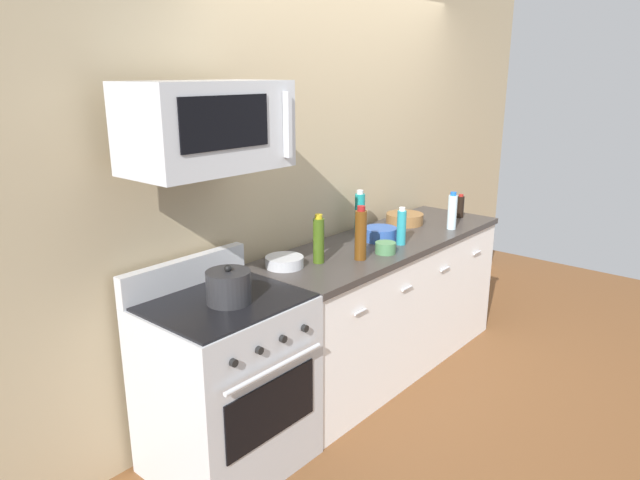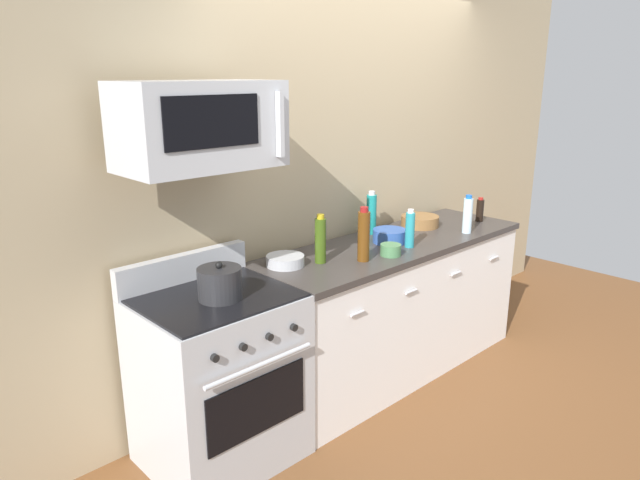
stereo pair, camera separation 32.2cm
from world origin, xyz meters
The scene contains 16 objects.
ground_plane centered at (0.00, 0.00, 0.00)m, with size 6.17×6.17×0.00m, color brown.
back_wall centered at (0.00, 0.41, 1.35)m, with size 5.14×0.10×2.70m, color tan.
counter_unit centered at (0.00, 0.00, 0.46)m, with size 2.05×0.66×0.92m.
range_oven centered at (-1.40, 0.00, 0.47)m, with size 0.76×0.69×1.07m.
microwave centered at (-1.40, 0.05, 1.75)m, with size 0.74×0.44×0.40m.
bottle_dish_soap centered at (-0.04, -0.14, 1.04)m, with size 0.06×0.06×0.24m.
bottle_wine_amber centered at (-0.45, -0.13, 1.07)m, with size 0.07×0.07×0.32m.
bottle_olive_oil centered at (-0.66, 0.02, 1.06)m, with size 0.07×0.07×0.29m.
bottle_soy_sauce_dark centered at (0.86, -0.09, 1.00)m, with size 0.05×0.05×0.18m.
bottle_water_clear centered at (0.52, -0.20, 1.05)m, with size 0.06×0.06×0.26m.
bottle_sparkling_teal centered at (0.02, 0.24, 1.06)m, with size 0.07×0.07×0.30m.
bowl_green_glaze centered at (-0.26, -0.17, 0.96)m, with size 0.13×0.13×0.07m.
bowl_steel_prep centered at (-0.85, 0.12, 0.95)m, with size 0.22×0.22×0.06m.
bowl_wooden_salad centered at (0.42, 0.12, 0.96)m, with size 0.27×0.27×0.08m.
bowl_blue_mixing centered at (-0.05, 0.01, 0.97)m, with size 0.22×0.22×0.09m.
stockpot centered at (-1.40, -0.05, 1.00)m, with size 0.22×0.22×0.19m.
Camera 1 is at (-3.09, -2.06, 1.99)m, focal length 32.54 mm.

